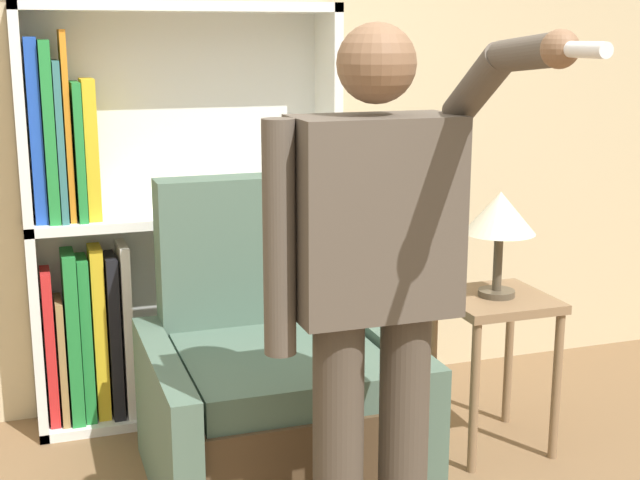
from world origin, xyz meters
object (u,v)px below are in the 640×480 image
object	(u,v)px
table_lamp	(500,217)
armchair	(274,391)
bookcase	(144,232)
person_standing	(374,281)
side_table	(495,326)

from	to	relation	value
table_lamp	armchair	bearing A→B (deg)	177.57
bookcase	armchair	xyz separation A→B (m)	(0.36, -0.72, -0.49)
person_standing	table_lamp	bearing A→B (deg)	41.85
bookcase	person_standing	xyz separation A→B (m)	(0.44, -1.50, 0.14)
armchair	person_standing	world-z (taller)	person_standing
person_standing	table_lamp	xyz separation A→B (m)	(0.84, 0.75, -0.02)
person_standing	side_table	world-z (taller)	person_standing
armchair	side_table	distance (m)	0.93
side_table	bookcase	bearing A→B (deg)	149.39
side_table	person_standing	bearing A→B (deg)	-138.15
armchair	bookcase	bearing A→B (deg)	116.83
bookcase	person_standing	bearing A→B (deg)	-73.63
bookcase	side_table	distance (m)	1.52
person_standing	table_lamp	distance (m)	1.12
side_table	table_lamp	bearing A→B (deg)	0.00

